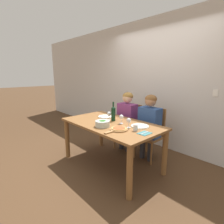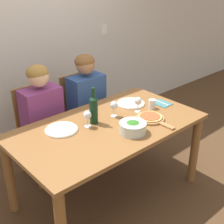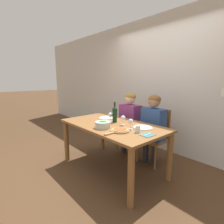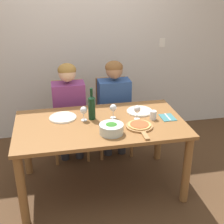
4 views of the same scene
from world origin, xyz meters
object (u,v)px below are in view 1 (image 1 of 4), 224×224
(person_woman, at_px, (127,116))
(wine_glass_right, at_px, (129,121))
(water_tumbler, at_px, (135,128))
(chair_right, at_px, (152,132))
(dinner_plate_right, at_px, (140,126))
(wine_bottle, at_px, (113,113))
(pizza_on_board, at_px, (119,129))
(dinner_plate_left, at_px, (106,116))
(chair_left, at_px, (130,126))
(broccoli_bowl, at_px, (102,124))
(wine_glass_centre, at_px, (121,117))
(wine_glass_left, at_px, (109,114))
(person_man, at_px, (149,121))
(fork_on_napkin, at_px, (145,133))

(person_woman, relative_size, wine_glass_right, 7.96)
(person_woman, bearing_deg, water_tumbler, -40.62)
(chair_right, xyz_separation_m, dinner_plate_right, (0.17, -0.60, 0.28))
(wine_bottle, xyz_separation_m, dinner_plate_right, (0.53, 0.07, -0.13))
(pizza_on_board, xyz_separation_m, water_tumbler, (0.19, 0.15, 0.03))
(chair_right, height_order, dinner_plate_left, chair_right)
(chair_left, height_order, dinner_plate_left, chair_left)
(chair_right, bearing_deg, broccoli_bowl, -102.18)
(wine_bottle, height_order, wine_glass_centre, wine_bottle)
(wine_glass_left, relative_size, water_tumbler, 1.64)
(person_woman, xyz_separation_m, wine_glass_centre, (0.41, -0.58, 0.15))
(chair_right, relative_size, wine_bottle, 2.84)
(person_woman, xyz_separation_m, dinner_plate_right, (0.72, -0.48, 0.05))
(wine_glass_left, bearing_deg, person_man, 52.68)
(person_woman, bearing_deg, chair_right, 11.97)
(broccoli_bowl, height_order, wine_glass_centre, wine_glass_centre)
(person_woman, height_order, broccoli_bowl, person_woman)
(person_woman, xyz_separation_m, wine_glass_left, (0.11, -0.57, 0.15))
(dinner_plate_left, xyz_separation_m, wine_glass_right, (0.74, -0.18, 0.10))
(chair_right, height_order, water_tumbler, chair_right)
(person_woman, distance_m, wine_glass_left, 0.60)
(pizza_on_board, bearing_deg, chair_right, 94.20)
(wine_bottle, bearing_deg, chair_left, 106.26)
(wine_glass_right, distance_m, fork_on_napkin, 0.34)
(person_man, xyz_separation_m, wine_glass_centre, (-0.14, -0.58, 0.15))
(chair_left, distance_m, person_man, 0.60)
(water_tumbler, bearing_deg, person_woman, 139.38)
(wine_glass_left, relative_size, wine_glass_centre, 1.00)
(wine_glass_right, xyz_separation_m, fork_on_napkin, (0.32, -0.03, -0.10))
(dinner_plate_right, xyz_separation_m, water_tumbler, (0.08, -0.21, 0.04))
(dinner_plate_right, xyz_separation_m, pizza_on_board, (-0.10, -0.36, 0.01))
(chair_left, bearing_deg, wine_glass_centre, -59.27)
(broccoli_bowl, xyz_separation_m, wine_glass_centre, (0.08, 0.33, 0.06))
(person_woman, relative_size, broccoli_bowl, 5.33)
(wine_bottle, xyz_separation_m, water_tumbler, (0.61, -0.14, -0.09))
(person_man, distance_m, wine_bottle, 0.68)
(wine_bottle, xyz_separation_m, pizza_on_board, (0.42, -0.29, -0.12))
(water_tumbler, bearing_deg, wine_bottle, 167.39)
(person_woman, distance_m, broccoli_bowl, 0.96)
(dinner_plate_left, distance_m, wine_glass_right, 0.77)
(dinner_plate_left, bearing_deg, dinner_plate_right, -0.36)
(broccoli_bowl, relative_size, water_tumbler, 2.46)
(person_man, xyz_separation_m, dinner_plate_left, (-0.64, -0.48, 0.05))
(dinner_plate_right, relative_size, wine_glass_centre, 1.85)
(chair_right, bearing_deg, person_man, -90.00)
(wine_glass_right, distance_m, wine_glass_centre, 0.24)
(chair_right, distance_m, fork_on_napkin, 0.94)
(chair_left, height_order, water_tumbler, chair_left)
(person_man, distance_m, wine_glass_centre, 0.61)
(person_woman, distance_m, fork_on_napkin, 1.18)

